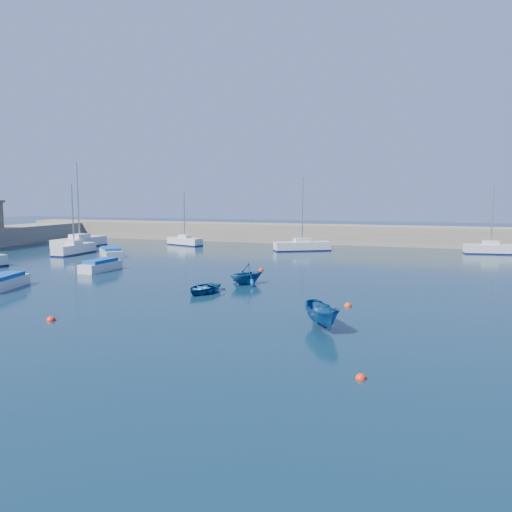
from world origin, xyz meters
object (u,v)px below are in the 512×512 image
(sailboat_7, at_px, (491,249))
(dinghy_center, at_px, (203,288))
(motorboat_2, at_px, (111,252))
(dinghy_left, at_px, (246,274))
(dinghy_right, at_px, (322,316))
(motorboat_1, at_px, (100,265))
(sailboat_3, at_px, (74,249))
(sailboat_5, at_px, (185,241))
(sailboat_6, at_px, (302,246))
(sailboat_4, at_px, (80,242))
(motorboat_0, at_px, (2,282))

(sailboat_7, height_order, dinghy_center, sailboat_7)
(motorboat_2, bearing_deg, dinghy_center, -84.79)
(dinghy_left, height_order, dinghy_right, dinghy_left)
(motorboat_1, height_order, dinghy_center, motorboat_1)
(sailboat_3, distance_m, motorboat_2, 5.15)
(sailboat_5, bearing_deg, sailboat_6, -75.16)
(motorboat_2, bearing_deg, sailboat_4, 100.09)
(dinghy_right, bearing_deg, motorboat_1, 119.97)
(sailboat_3, relative_size, sailboat_6, 0.90)
(motorboat_0, relative_size, motorboat_2, 1.04)
(sailboat_6, bearing_deg, dinghy_right, 165.21)
(sailboat_3, relative_size, dinghy_center, 2.46)
(sailboat_6, relative_size, dinghy_right, 2.66)
(dinghy_center, bearing_deg, dinghy_right, -25.47)
(sailboat_5, height_order, dinghy_right, sailboat_5)
(dinghy_left, bearing_deg, dinghy_right, -19.91)
(sailboat_7, relative_size, dinghy_right, 2.30)
(sailboat_4, bearing_deg, sailboat_3, -56.24)
(sailboat_5, bearing_deg, dinghy_right, -124.36)
(motorboat_2, height_order, dinghy_left, dinghy_left)
(sailboat_6, relative_size, dinghy_left, 2.94)
(sailboat_3, relative_size, sailboat_4, 0.74)
(dinghy_center, bearing_deg, sailboat_4, 149.54)
(dinghy_left, bearing_deg, motorboat_0, -121.79)
(dinghy_center, xyz_separation_m, dinghy_right, (9.52, -6.61, 0.31))
(dinghy_right, bearing_deg, sailboat_6, 74.60)
(sailboat_6, xyz_separation_m, dinghy_right, (8.89, -34.76, 0.04))
(sailboat_5, height_order, motorboat_2, sailboat_5)
(sailboat_7, distance_m, dinghy_right, 40.19)
(sailboat_3, bearing_deg, sailboat_4, 122.07)
(sailboat_3, xyz_separation_m, motorboat_1, (10.64, -10.09, -0.14))
(motorboat_0, height_order, dinghy_center, motorboat_0)
(motorboat_1, relative_size, dinghy_right, 1.31)
(sailboat_3, distance_m, motorboat_0, 21.59)
(sailboat_7, bearing_deg, sailboat_5, 85.71)
(sailboat_5, relative_size, sailboat_7, 0.94)
(sailboat_4, xyz_separation_m, motorboat_1, (14.89, -16.64, -0.19))
(motorboat_0, bearing_deg, sailboat_6, 50.80)
(sailboat_5, xyz_separation_m, sailboat_6, (16.63, -1.69, 0.04))
(sailboat_7, distance_m, dinghy_center, 38.52)
(motorboat_2, bearing_deg, motorboat_0, -121.94)
(sailboat_4, bearing_deg, dinghy_left, -31.89)
(sailboat_5, distance_m, motorboat_2, 13.87)
(sailboat_7, relative_size, motorboat_2, 1.62)
(sailboat_4, bearing_deg, sailboat_7, 10.46)
(sailboat_7, bearing_deg, motorboat_0, 126.56)
(sailboat_5, relative_size, motorboat_1, 1.65)
(motorboat_1, bearing_deg, sailboat_5, 100.34)
(dinghy_center, bearing_deg, motorboat_1, 162.65)
(motorboat_1, distance_m, dinghy_right, 25.93)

